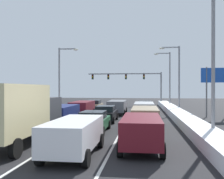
# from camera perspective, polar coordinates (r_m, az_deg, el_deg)

# --- Properties ---
(ground_plane) EXTENTS (120.00, 120.00, 0.00)m
(ground_plane) POSITION_cam_1_polar(r_m,az_deg,el_deg) (22.74, -1.34, -7.72)
(ground_plane) COLOR black
(lane_stripe_between_right_lane_and_center_lane) EXTENTS (0.14, 46.56, 0.01)m
(lane_stripe_between_right_lane_and_center_lane) POSITION_cam_1_polar(r_m,az_deg,el_deg) (26.74, 3.65, -6.52)
(lane_stripe_between_right_lane_and_center_lane) COLOR silver
(lane_stripe_between_right_lane_and_center_lane) RESTS_ON ground
(lane_stripe_between_center_lane_and_left_lane) EXTENTS (0.14, 46.56, 0.01)m
(lane_stripe_between_center_lane_and_left_lane) POSITION_cam_1_polar(r_m,az_deg,el_deg) (27.16, -3.57, -6.41)
(lane_stripe_between_center_lane_and_left_lane) COLOR silver
(lane_stripe_between_center_lane_and_left_lane) RESTS_ON ground
(snow_bank_right_shoulder) EXTENTS (1.67, 46.56, 0.75)m
(snow_bank_right_shoulder) POSITION_cam_1_polar(r_m,az_deg,el_deg) (26.90, 15.05, -5.69)
(snow_bank_right_shoulder) COLOR white
(snow_bank_right_shoulder) RESTS_ON ground
(snow_bank_left_shoulder) EXTENTS (1.93, 46.56, 0.54)m
(snow_bank_left_shoulder) POSITION_cam_1_polar(r_m,az_deg,el_deg) (28.60, -14.11, -5.55)
(snow_bank_left_shoulder) COLOR white
(snow_bank_left_shoulder) RESTS_ON ground
(suv_maroon_right_lane_nearest) EXTENTS (2.16, 4.90, 1.67)m
(suv_maroon_right_lane_nearest) POSITION_cam_1_polar(r_m,az_deg,el_deg) (13.24, 6.72, -9.04)
(suv_maroon_right_lane_nearest) COLOR maroon
(suv_maroon_right_lane_nearest) RESTS_ON ground
(suv_tan_right_lane_second) EXTENTS (2.16, 4.90, 1.67)m
(suv_tan_right_lane_second) POSITION_cam_1_polar(r_m,az_deg,el_deg) (19.43, 7.48, -6.07)
(suv_tan_right_lane_second) COLOR #937F60
(suv_tan_right_lane_second) RESTS_ON ground
(suv_silver_right_lane_third) EXTENTS (2.16, 4.90, 1.67)m
(suv_silver_right_lane_third) POSITION_cam_1_polar(r_m,az_deg,el_deg) (26.22, 7.30, -4.43)
(suv_silver_right_lane_third) COLOR #B7BABF
(suv_silver_right_lane_third) RESTS_ON ground
(sedan_red_right_lane_fourth) EXTENTS (2.00, 4.50, 1.51)m
(sedan_red_right_lane_fourth) POSITION_cam_1_polar(r_m,az_deg,el_deg) (33.08, 7.50, -3.90)
(sedan_red_right_lane_fourth) COLOR maroon
(sedan_red_right_lane_fourth) RESTS_ON ground
(suv_white_center_lane_nearest) EXTENTS (2.16, 4.90, 1.67)m
(suv_white_center_lane_nearest) POSITION_cam_1_polar(r_m,az_deg,el_deg) (12.07, -8.55, -9.95)
(suv_white_center_lane_nearest) COLOR silver
(suv_white_center_lane_nearest) RESTS_ON ground
(sedan_green_center_lane_second) EXTENTS (2.00, 4.50, 1.51)m
(sedan_green_center_lane_second) POSITION_cam_1_polar(r_m,az_deg,el_deg) (18.25, -4.19, -7.27)
(sedan_green_center_lane_second) COLOR #1E5633
(sedan_green_center_lane_second) RESTS_ON ground
(sedan_black_center_lane_third) EXTENTS (2.00, 4.50, 1.51)m
(sedan_black_center_lane_third) POSITION_cam_1_polar(r_m,az_deg,el_deg) (23.95, -1.41, -5.48)
(sedan_black_center_lane_third) COLOR black
(sedan_black_center_lane_third) RESTS_ON ground
(suv_gray_center_lane_fourth) EXTENTS (2.16, 4.90, 1.67)m
(suv_gray_center_lane_fourth) POSITION_cam_1_polar(r_m,az_deg,el_deg) (30.47, 1.20, -3.78)
(suv_gray_center_lane_fourth) COLOR slate
(suv_gray_center_lane_fourth) RESTS_ON ground
(box_truck_left_lane_nearest) EXTENTS (2.53, 7.20, 3.36)m
(box_truck_left_lane_nearest) POSITION_cam_1_polar(r_m,az_deg,el_deg) (14.72, -20.49, -4.65)
(box_truck_left_lane_nearest) COLOR #38383D
(box_truck_left_lane_nearest) RESTS_ON ground
(suv_navy_left_lane_second) EXTENTS (2.16, 4.90, 1.67)m
(suv_navy_left_lane_second) POSITION_cam_1_polar(r_m,az_deg,el_deg) (21.96, -11.44, -5.34)
(suv_navy_left_lane_second) COLOR navy
(suv_navy_left_lane_second) RESTS_ON ground
(suv_maroon_left_lane_third) EXTENTS (2.16, 4.90, 1.67)m
(suv_maroon_left_lane_third) POSITION_cam_1_polar(r_m,az_deg,el_deg) (28.73, -6.77, -4.02)
(suv_maroon_left_lane_third) COLOR maroon
(suv_maroon_left_lane_third) RESTS_ON ground
(sedan_tan_left_lane_fourth) EXTENTS (2.00, 4.50, 1.51)m
(sedan_tan_left_lane_fourth) POSITION_cam_1_polar(r_m,az_deg,el_deg) (35.59, -4.05, -3.61)
(sedan_tan_left_lane_fourth) COLOR #937F60
(sedan_tan_left_lane_fourth) RESTS_ON ground
(traffic_light_gantry) EXTENTS (14.00, 0.47, 6.20)m
(traffic_light_gantry) POSITION_cam_1_polar(r_m,az_deg,el_deg) (47.73, 4.76, 2.32)
(traffic_light_gantry) COLOR slate
(traffic_light_gantry) RESTS_ON ground
(street_lamp_right_near) EXTENTS (2.66, 0.36, 9.23)m
(street_lamp_right_near) POSITION_cam_1_polar(r_m,az_deg,el_deg) (16.55, 20.92, 8.20)
(street_lamp_right_near) COLOR gray
(street_lamp_right_near) RESTS_ON ground
(street_lamp_right_mid) EXTENTS (2.66, 0.36, 8.58)m
(street_lamp_right_mid) POSITION_cam_1_polar(r_m,az_deg,el_deg) (33.17, 14.43, 3.61)
(street_lamp_right_mid) COLOR gray
(street_lamp_right_mid) RESTS_ON ground
(street_lamp_right_far) EXTENTS (2.66, 0.36, 9.00)m
(street_lamp_right_far) POSITION_cam_1_polar(r_m,az_deg,el_deg) (41.56, 12.56, 3.23)
(street_lamp_right_far) COLOR gray
(street_lamp_right_far) RESTS_ON ground
(street_lamp_left_mid) EXTENTS (2.66, 0.36, 8.41)m
(street_lamp_left_mid) POSITION_cam_1_polar(r_m,az_deg,el_deg) (33.13, -11.33, 3.46)
(street_lamp_left_mid) COLOR gray
(street_lamp_left_mid) RESTS_ON ground
(roadside_sign_right) EXTENTS (3.20, 0.16, 5.50)m
(roadside_sign_right) POSITION_cam_1_polar(r_m,az_deg,el_deg) (29.54, 22.59, 1.91)
(roadside_sign_right) COLOR #59595B
(roadside_sign_right) RESTS_ON ground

